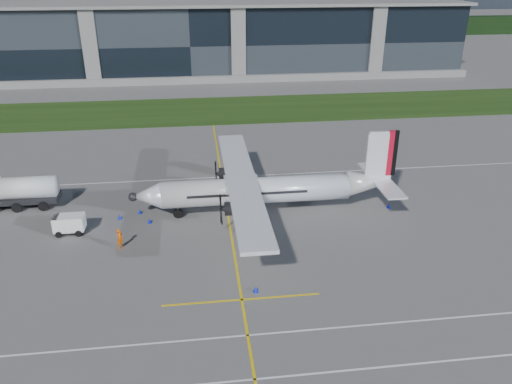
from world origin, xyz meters
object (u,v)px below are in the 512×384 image
safety_cone_tail (389,206)px  safety_cone_nose_stbd (140,211)px  baggage_tug (69,224)px  safety_cone_portwing (256,289)px  fuel_tanker_truck (10,193)px  turboprop_aircraft (266,175)px  ground_crew_person (120,237)px  safety_cone_fwd (119,217)px  safety_cone_nose_port (150,220)px

safety_cone_tail → safety_cone_nose_stbd: 25.67m
baggage_tug → safety_cone_tail: bearing=2.3°
safety_cone_tail → safety_cone_portwing: same height
fuel_tanker_truck → safety_cone_tail: (38.84, -5.11, -1.38)m
turboprop_aircraft → ground_crew_person: size_ratio=12.63×
turboprop_aircraft → ground_crew_person: (-13.84, -5.24, -3.03)m
ground_crew_person → safety_cone_fwd: bearing=38.1°
ground_crew_person → safety_cone_nose_stbd: bearing=20.7°
fuel_tanker_truck → safety_cone_nose_stbd: 13.68m
turboprop_aircraft → safety_cone_nose_port: size_ratio=54.94×
safety_cone_nose_port → safety_cone_tail: same height
safety_cone_portwing → safety_cone_tail: bearing=39.3°
safety_cone_tail → safety_cone_nose_port: bearing=-179.5°
safety_cone_portwing → ground_crew_person: bearing=144.3°
safety_cone_tail → safety_cone_nose_stbd: (-25.59, 1.96, 0.00)m
turboprop_aircraft → ground_crew_person: bearing=-159.3°
turboprop_aircraft → safety_cone_nose_stbd: (-12.72, 1.46, -3.87)m
baggage_tug → safety_cone_nose_port: 7.38m
turboprop_aircraft → safety_cone_nose_stbd: 13.37m
safety_cone_tail → safety_cone_fwd: bearing=178.0°
safety_cone_fwd → fuel_tanker_truck: bearing=160.0°
fuel_tanker_truck → safety_cone_tail: size_ratio=17.41×
turboprop_aircraft → safety_cone_nose_port: bearing=-176.5°
safety_cone_fwd → safety_cone_portwing: (11.93, -13.72, 0.00)m
safety_cone_fwd → safety_cone_nose_port: bearing=-21.5°
safety_cone_tail → safety_cone_fwd: size_ratio=1.00×
safety_cone_tail → ground_crew_person: bearing=-170.0°
fuel_tanker_truck → safety_cone_nose_port: size_ratio=17.41×
fuel_tanker_truck → safety_cone_nose_stbd: bearing=-13.4°
ground_crew_person → safety_cone_nose_port: (2.24, 4.52, -0.84)m
safety_cone_fwd → safety_cone_tail: bearing=-2.0°
safety_cone_nose_port → safety_cone_portwing: bearing=-54.6°
safety_cone_nose_port → safety_cone_portwing: size_ratio=1.00×
ground_crew_person → safety_cone_tail: size_ratio=4.35×
safety_cone_fwd → baggage_tug: bearing=-151.8°
fuel_tanker_truck → turboprop_aircraft: bearing=-10.1°
turboprop_aircraft → safety_cone_portwing: (-2.70, -13.25, -3.87)m
safety_cone_tail → safety_cone_fwd: (-27.50, 0.98, 0.00)m
safety_cone_tail → safety_cone_nose_stbd: size_ratio=1.00×
safety_cone_nose_port → safety_cone_nose_stbd: size_ratio=1.00×
turboprop_aircraft → safety_cone_portwing: size_ratio=54.94×
baggage_tug → safety_cone_tail: 31.78m
fuel_tanker_truck → safety_cone_tail: bearing=-7.5°
safety_cone_nose_port → safety_cone_fwd: bearing=158.5°
safety_cone_portwing → baggage_tug: bearing=144.7°
safety_cone_fwd → safety_cone_nose_stbd: bearing=27.2°
baggage_tug → safety_cone_portwing: baggage_tug is taller
ground_crew_person → safety_cone_portwing: bearing=-95.5°
turboprop_aircraft → safety_cone_nose_stbd: size_ratio=54.94×
ground_crew_person → safety_cone_nose_stbd: ground_crew_person is taller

